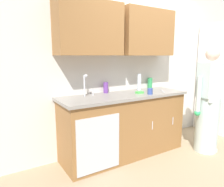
% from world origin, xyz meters
% --- Properties ---
extents(ground_plane, '(9.00, 9.00, 0.00)m').
position_xyz_m(ground_plane, '(0.00, 0.00, 0.00)').
color(ground_plane, '#998466').
extents(kitchen_wall_with_uppers, '(4.80, 0.44, 2.70)m').
position_xyz_m(kitchen_wall_with_uppers, '(-0.14, 0.99, 1.48)').
color(kitchen_wall_with_uppers, beige).
rests_on(kitchen_wall_with_uppers, ground).
extents(closet_door_panel, '(0.04, 1.10, 2.10)m').
position_xyz_m(closet_door_panel, '(1.45, 0.40, 1.05)').
color(closet_door_panel, silver).
rests_on(closet_door_panel, ground).
extents(counter_cabinet, '(1.90, 0.62, 0.90)m').
position_xyz_m(counter_cabinet, '(-0.55, 0.70, 0.45)').
color(counter_cabinet, brown).
rests_on(counter_cabinet, ground).
extents(countertop, '(1.96, 0.66, 0.04)m').
position_xyz_m(countertop, '(-0.55, 0.70, 0.92)').
color(countertop, gray).
rests_on(countertop, counter_cabinet).
extents(sink, '(0.50, 0.36, 0.35)m').
position_xyz_m(sink, '(-1.08, 0.71, 0.93)').
color(sink, '#B7BABF').
rests_on(sink, counter_cabinet).
extents(person_at_sink, '(0.55, 0.34, 1.62)m').
position_xyz_m(person_at_sink, '(0.62, 0.11, 0.69)').
color(person_at_sink, white).
rests_on(person_at_sink, ground).
extents(bottle_water_short, '(0.06, 0.06, 0.27)m').
position_xyz_m(bottle_water_short, '(-0.13, 0.88, 1.07)').
color(bottle_water_short, silver).
rests_on(bottle_water_short, countertop).
extents(bottle_soap, '(0.08, 0.08, 0.18)m').
position_xyz_m(bottle_soap, '(0.15, 0.93, 1.03)').
color(bottle_soap, '#2D8C4C').
rests_on(bottle_soap, countertop).
extents(bottle_water_tall, '(0.07, 0.07, 0.16)m').
position_xyz_m(bottle_water_tall, '(-0.73, 0.93, 1.02)').
color(bottle_water_tall, '#66388C').
rests_on(bottle_water_tall, countertop).
extents(cup_by_sink, '(0.08, 0.08, 0.09)m').
position_xyz_m(cup_by_sink, '(-0.24, 0.49, 0.98)').
color(cup_by_sink, '#33478C').
rests_on(cup_by_sink, countertop).
extents(knife_on_counter, '(0.15, 0.22, 0.01)m').
position_xyz_m(knife_on_counter, '(0.12, 0.60, 0.94)').
color(knife_on_counter, silver).
rests_on(knife_on_counter, countertop).
extents(sponge, '(0.11, 0.07, 0.03)m').
position_xyz_m(sponge, '(-0.32, 0.63, 0.96)').
color(sponge, '#4CBF4C').
rests_on(sponge, countertop).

